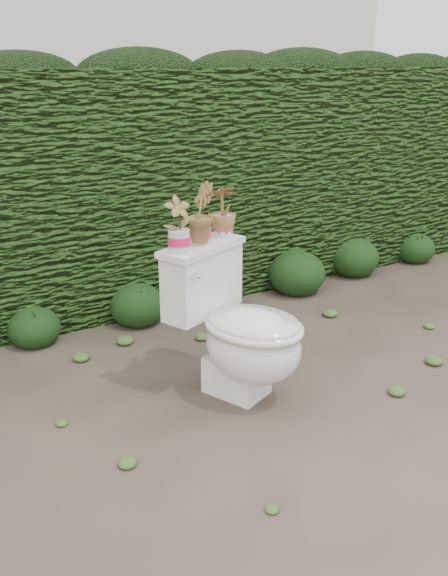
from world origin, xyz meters
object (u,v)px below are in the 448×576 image
toilet (240,332)px  potted_plant_left (179,226)px  potted_plant_center (200,216)px  potted_plant_right (223,213)px

toilet → potted_plant_left: 0.63m
toilet → potted_plant_center: (-0.11, 0.22, 0.57)m
potted_plant_left → potted_plant_center: (0.15, 0.07, 0.02)m
potted_plant_center → potted_plant_left: bearing=143.8°
potted_plant_center → potted_plant_right: potted_plant_center is taller
potted_plant_center → potted_plant_right: 0.19m
toilet → potted_plant_left: bearing=126.4°
toilet → potted_plant_right: size_ratio=3.16×
potted_plant_left → potted_plant_right: (0.33, 0.14, -0.00)m
toilet → potted_plant_center: bearing=92.5°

